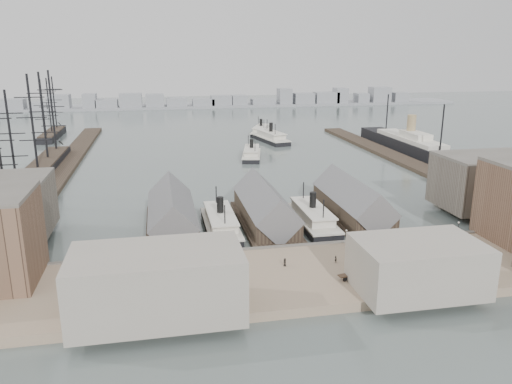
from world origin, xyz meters
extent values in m
plane|color=#4C5856|center=(0.00, 0.00, 0.00)|extent=(900.00, 900.00, 0.00)
cube|color=#8B755E|center=(0.00, -20.00, 1.00)|extent=(180.00, 30.00, 2.00)
cube|color=#59544C|center=(0.00, -5.20, 1.15)|extent=(180.00, 1.20, 2.30)
cube|color=#2D231C|center=(-68.00, 100.00, 0.80)|extent=(10.00, 220.00, 1.60)
cube|color=#2D231C|center=(78.00, 90.00, 0.80)|extent=(10.00, 180.00, 1.60)
cube|color=#2D231C|center=(-26.00, 16.00, 0.60)|extent=(14.00, 42.00, 1.20)
cube|color=#2D231C|center=(-26.00, 17.00, 3.70)|extent=(12.00, 36.00, 5.00)
cube|color=#59595B|center=(-26.00, 17.00, 6.30)|extent=(12.60, 37.00, 12.60)
cube|color=#2D231C|center=(0.00, 16.00, 0.60)|extent=(14.00, 42.00, 1.20)
cube|color=#2D231C|center=(0.00, 17.00, 3.70)|extent=(12.00, 36.00, 5.00)
cube|color=#59595B|center=(0.00, 17.00, 6.30)|extent=(12.60, 37.00, 12.60)
cube|color=#2D231C|center=(26.00, 16.00, 0.60)|extent=(14.00, 42.00, 1.20)
cube|color=#2D231C|center=(26.00, 17.00, 3.70)|extent=(12.00, 36.00, 5.00)
cube|color=#59595B|center=(26.00, 17.00, 6.30)|extent=(12.60, 37.00, 12.60)
cube|color=#60564C|center=(68.00, 15.00, 9.50)|extent=(28.00, 20.00, 15.00)
cube|color=gray|center=(20.00, -32.00, 7.00)|extent=(24.00, 16.00, 10.00)
cube|color=gray|center=(-30.00, -32.00, 8.00)|extent=(30.00, 16.00, 12.00)
cylinder|color=black|center=(-45.00, -7.00, 3.80)|extent=(0.16, 0.16, 3.60)
sphere|color=silver|center=(-45.00, -7.00, 5.70)|extent=(0.44, 0.44, 0.44)
cylinder|color=black|center=(-15.00, -7.00, 3.80)|extent=(0.16, 0.16, 3.60)
sphere|color=silver|center=(-15.00, -7.00, 5.70)|extent=(0.44, 0.44, 0.44)
cylinder|color=black|center=(15.00, -7.00, 3.80)|extent=(0.16, 0.16, 3.60)
sphere|color=silver|center=(15.00, -7.00, 5.70)|extent=(0.44, 0.44, 0.44)
cylinder|color=black|center=(45.00, -7.00, 3.80)|extent=(0.16, 0.16, 3.60)
sphere|color=silver|center=(45.00, -7.00, 5.70)|extent=(0.44, 0.44, 0.44)
cube|color=gray|center=(0.00, 340.00, 1.00)|extent=(500.00, 40.00, 2.00)
cube|color=gray|center=(-145.16, 330.00, 5.14)|extent=(20.65, 14.00, 10.28)
cube|color=gray|center=(-123.57, 330.00, 3.62)|extent=(14.71, 14.00, 7.23)
cube|color=gray|center=(-107.98, 330.00, 6.62)|extent=(17.63, 14.00, 13.23)
cube|color=gray|center=(-83.49, 330.00, 6.79)|extent=(10.74, 14.00, 13.58)
cube|color=gray|center=(-69.86, 330.00, 4.32)|extent=(18.06, 14.00, 8.64)
cube|color=gray|center=(-49.92, 330.00, 6.64)|extent=(18.55, 14.00, 13.29)
cube|color=gray|center=(-29.70, 330.00, 6.24)|extent=(15.33, 14.00, 12.47)
cube|color=gray|center=(-11.29, 330.00, 4.36)|extent=(17.56, 14.00, 8.72)
cube|color=gray|center=(11.96, 330.00, 3.82)|extent=(18.76, 14.00, 7.63)
cube|color=gray|center=(27.85, 330.00, 5.17)|extent=(17.61, 14.00, 10.35)
cube|color=gray|center=(44.04, 330.00, 5.15)|extent=(13.38, 14.00, 10.30)
cube|color=gray|center=(65.61, 330.00, 3.38)|extent=(20.73, 14.00, 6.75)
cube|color=gray|center=(85.69, 330.00, 7.79)|extent=(11.51, 14.00, 15.57)
cube|color=gray|center=(103.47, 330.00, 5.63)|extent=(18.17, 14.00, 11.26)
cube|color=gray|center=(125.20, 330.00, 5.92)|extent=(21.81, 14.00, 11.83)
cube|color=gray|center=(139.05, 330.00, 7.75)|extent=(11.12, 14.00, 15.50)
cube|color=gray|center=(159.69, 330.00, 5.14)|extent=(10.90, 14.00, 10.29)
cube|color=gray|center=(177.90, 330.00, 7.86)|extent=(17.95, 14.00, 15.72)
cube|color=gray|center=(197.92, 330.00, 5.26)|extent=(14.21, 14.00, 10.51)
cube|color=black|center=(-13.00, 14.18, 0.92)|extent=(8.18, 28.62, 1.84)
cube|color=silver|center=(-13.00, 14.18, 2.25)|extent=(8.59, 28.62, 0.51)
cube|color=silver|center=(-13.00, 14.18, 3.68)|extent=(6.64, 20.45, 2.25)
cube|color=silver|center=(-13.00, 14.18, 5.11)|extent=(7.16, 22.49, 0.41)
cylinder|color=black|center=(-13.00, 14.18, 7.36)|extent=(1.84, 1.84, 4.60)
cylinder|color=black|center=(-13.00, 23.38, 7.16)|extent=(0.31, 0.31, 6.13)
cylinder|color=black|center=(-13.00, 4.98, 7.16)|extent=(0.31, 0.31, 6.13)
cube|color=black|center=(13.00, 13.80, 0.92)|extent=(8.20, 28.71, 1.85)
cube|color=silver|center=(13.00, 13.80, 2.26)|extent=(8.61, 28.71, 0.51)
cube|color=silver|center=(13.00, 13.80, 3.69)|extent=(6.66, 20.51, 2.26)
cube|color=silver|center=(13.00, 13.80, 5.13)|extent=(7.18, 22.56, 0.41)
cylinder|color=black|center=(13.00, 13.80, 7.38)|extent=(1.85, 1.85, 4.61)
cylinder|color=black|center=(13.00, 23.02, 7.18)|extent=(0.31, 0.31, 6.15)
cylinder|color=black|center=(13.00, 4.57, 7.18)|extent=(0.31, 0.31, 6.15)
cube|color=black|center=(13.37, 108.15, 0.84)|extent=(12.98, 27.24, 1.69)
cube|color=silver|center=(13.37, 108.15, 2.06)|extent=(13.34, 27.32, 0.47)
cube|color=silver|center=(13.37, 108.15, 3.37)|extent=(9.99, 19.61, 2.06)
cube|color=silver|center=(13.37, 108.15, 4.69)|extent=(10.85, 21.54, 0.37)
cylinder|color=black|center=(13.37, 108.15, 6.75)|extent=(1.69, 1.69, 4.22)
cylinder|color=black|center=(13.37, 116.59, 6.56)|extent=(0.28, 0.28, 5.62)
cylinder|color=black|center=(13.37, 99.72, 6.56)|extent=(0.28, 0.28, 5.62)
cube|color=black|center=(31.66, 148.25, 1.00)|extent=(15.19, 32.39, 2.01)
cube|color=silver|center=(31.66, 148.25, 2.45)|extent=(15.63, 32.49, 0.56)
cube|color=silver|center=(31.66, 148.25, 4.01)|extent=(11.71, 23.32, 2.45)
cube|color=silver|center=(31.66, 148.25, 5.58)|extent=(12.72, 25.62, 0.45)
cylinder|color=black|center=(31.66, 148.25, 8.03)|extent=(2.01, 2.01, 5.02)
cylinder|color=black|center=(31.66, 158.28, 7.81)|extent=(0.33, 0.33, 6.69)
cylinder|color=black|center=(31.66, 138.21, 7.81)|extent=(0.33, 0.33, 6.69)
cube|color=black|center=(31.75, 175.11, 0.87)|extent=(17.42, 27.97, 1.74)
cube|color=silver|center=(31.75, 175.11, 2.13)|extent=(17.78, 28.12, 0.48)
cube|color=silver|center=(31.75, 175.11, 3.48)|extent=(13.15, 20.27, 2.13)
cube|color=silver|center=(31.75, 175.11, 4.83)|extent=(14.33, 22.24, 0.39)
cylinder|color=black|center=(31.75, 175.11, 6.96)|extent=(1.74, 1.74, 4.35)
cylinder|color=black|center=(31.75, 183.81, 6.77)|extent=(0.29, 0.29, 5.80)
cylinder|color=black|center=(31.75, 166.41, 6.77)|extent=(0.29, 0.29, 5.80)
cube|color=black|center=(-76.88, 42.79, 1.73)|extent=(8.64, 59.55, 3.46)
cylinder|color=black|center=(-76.88, 63.63, 19.21)|extent=(0.77, 0.77, 32.65)
cube|color=black|center=(-74.78, 105.95, 1.93)|extent=(9.65, 55.74, 3.86)
cube|color=#2D231C|center=(-74.78, 105.95, 4.18)|extent=(9.11, 50.17, 0.64)
cylinder|color=black|center=(-74.78, 86.44, 21.44)|extent=(0.86, 0.86, 36.45)
cylinder|color=black|center=(-74.78, 105.95, 21.44)|extent=(0.86, 0.86, 36.45)
cylinder|color=black|center=(-74.78, 125.46, 21.44)|extent=(0.86, 0.86, 36.45)
cube|color=black|center=(-87.88, 185.77, 1.63)|extent=(8.16, 45.33, 3.26)
cube|color=#2D231C|center=(-87.88, 185.77, 3.54)|extent=(7.71, 40.80, 0.54)
cylinder|color=black|center=(-87.88, 169.91, 18.13)|extent=(0.73, 0.73, 30.82)
cylinder|color=black|center=(-87.88, 185.77, 18.13)|extent=(0.73, 0.73, 30.82)
cylinder|color=black|center=(-87.88, 201.64, 18.13)|extent=(0.73, 0.73, 30.82)
cube|color=black|center=(92.00, 107.60, 2.87)|extent=(12.45, 90.99, 5.75)
cube|color=silver|center=(92.00, 107.60, 6.70)|extent=(10.54, 52.68, 1.92)
cube|color=silver|center=(92.00, 102.81, 9.10)|extent=(7.66, 19.16, 2.87)
cylinder|color=tan|center=(92.00, 107.60, 13.41)|extent=(4.21, 4.21, 9.58)
imported|color=black|center=(-40.48, -17.25, 2.78)|extent=(1.51, 1.37, 1.55)
cube|color=#3F2D21|center=(-43.07, -17.02, 2.90)|extent=(2.72, 1.72, 0.25)
cylinder|color=black|center=(-43.13, -17.72, 2.55)|extent=(1.10, 0.17, 1.10)
cylinder|color=black|center=(-43.01, -16.32, 2.55)|extent=(1.10, 0.17, 1.10)
imported|color=black|center=(-15.33, -15.64, 2.84)|extent=(2.14, 1.31, 1.68)
cube|color=#3F2D21|center=(-17.87, -16.20, 2.90)|extent=(2.86, 2.02, 0.25)
cylinder|color=black|center=(-17.72, -16.89, 2.55)|extent=(1.09, 0.32, 1.10)
cylinder|color=black|center=(-18.02, -15.52, 2.55)|extent=(1.09, 0.32, 1.10)
imported|color=black|center=(10.19, -25.94, 2.86)|extent=(1.80, 1.99, 1.73)
cube|color=#3F2D21|center=(7.64, -25.39, 2.90)|extent=(2.86, 2.02, 0.25)
cylinder|color=black|center=(7.50, -26.07, 2.55)|extent=(1.09, 0.31, 1.10)
cylinder|color=black|center=(7.79, -24.71, 2.55)|extent=(1.09, 0.31, 1.10)
imported|color=black|center=(-44.16, -14.11, 2.79)|extent=(0.69, 0.61, 1.57)
imported|color=black|center=(-38.91, -19.31, 2.88)|extent=(1.00, 1.07, 1.76)
imported|color=black|center=(-16.01, -12.20, 2.87)|extent=(1.15, 1.29, 1.73)
imported|color=black|center=(-22.26, -21.56, 2.90)|extent=(1.14, 0.76, 1.80)
imported|color=black|center=(-2.69, -16.25, 2.91)|extent=(0.74, 0.98, 1.82)
imported|color=black|center=(8.92, -16.59, 2.81)|extent=(0.64, 0.72, 1.62)
imported|color=black|center=(14.81, -8.00, 2.90)|extent=(0.81, 0.97, 1.79)
imported|color=black|center=(37.45, -20.83, 2.85)|extent=(1.22, 0.89, 1.69)
imported|color=black|center=(37.14, -12.92, 2.90)|extent=(0.85, 1.14, 1.80)
camera|label=1|loc=(-28.50, -114.03, 47.31)|focal=35.00mm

